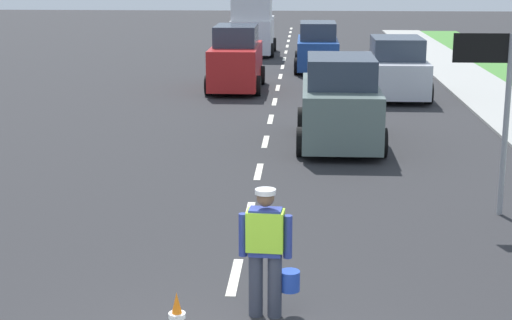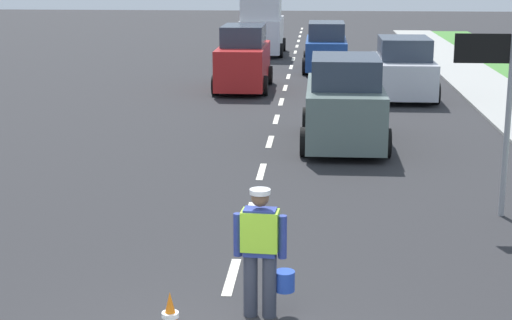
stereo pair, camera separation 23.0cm
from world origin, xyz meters
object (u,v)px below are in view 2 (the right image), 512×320
Objects in this scene: car_parked_far at (403,70)px; car_outgoing_ahead at (344,104)px; traffic_cone_near at (170,319)px; delivery_truck at (262,21)px; road_worker at (262,246)px; lane_direction_sign at (497,80)px; car_outgoing_far at (326,48)px; car_oncoming_second at (244,60)px.

car_parked_far is 0.99× the size of car_outgoing_ahead.
delivery_truck is at bearing 92.05° from traffic_cone_near.
road_worker is at bearing -85.98° from delivery_truck.
lane_direction_sign is at bearing -77.16° from delivery_truck.
traffic_cone_near is 0.16× the size of car_parked_far.
lane_direction_sign is at bearing 48.98° from traffic_cone_near.
lane_direction_sign is 19.90m from car_outgoing_far.
delivery_truck reaches higher than car_oncoming_second.
lane_direction_sign is at bearing -68.36° from car_oncoming_second.
traffic_cone_near is at bearing -94.47° from car_outgoing_far.
delivery_truck reaches higher than car_parked_far.
car_oncoming_second is (-5.68, 14.31, -1.36)m from lane_direction_sign.
lane_direction_sign is at bearing -66.74° from car_outgoing_ahead.
road_worker is at bearing -84.01° from car_oncoming_second.
car_outgoing_ahead is at bearing -69.41° from car_oncoming_second.
road_worker is at bearing 41.25° from traffic_cone_near.
car_outgoing_far is at bearing 110.62° from car_parked_far.
car_outgoing_ahead is 14.09m from car_outgoing_far.
traffic_cone_near is at bearing -87.19° from car_oncoming_second.
traffic_cone_near is at bearing -138.75° from road_worker.
car_parked_far is 1.00× the size of car_outgoing_far.
car_outgoing_ahead is (1.30, 10.10, 0.09)m from road_worker.
road_worker is 6.03m from lane_direction_sign.
road_worker is 0.36× the size of delivery_truck.
delivery_truck is at bearing 117.66° from car_outgoing_far.
car_oncoming_second is 1.00× the size of car_outgoing_ahead.
car_outgoing_far is (3.06, -5.85, -0.68)m from delivery_truck.
delivery_truck is 11.21m from car_oncoming_second.
car_outgoing_far is (0.95, 24.18, 0.00)m from road_worker.
car_parked_far is 7.10m from car_outgoing_far.
car_outgoing_ahead reaches higher than car_parked_far.
car_parked_far is at bearing -69.38° from car_outgoing_far.
car_oncoming_second is (-1.98, 18.84, 0.11)m from road_worker.
delivery_truck is (-1.10, 30.91, 1.28)m from traffic_cone_near.
road_worker is 0.39× the size of car_oncoming_second.
delivery_truck reaches higher than lane_direction_sign.
car_parked_far is 7.74m from car_outgoing_ahead.
car_outgoing_ahead is at bearing 78.12° from traffic_cone_near.
car_outgoing_far is (-2.75, 19.66, -1.47)m from lane_direction_sign.
car_oncoming_second is 1.01× the size of car_outgoing_far.
traffic_cone_near is at bearing -87.95° from delivery_truck.
road_worker is 17.87m from car_parked_far.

